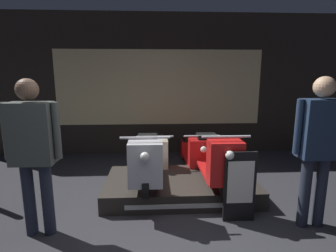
{
  "coord_description": "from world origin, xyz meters",
  "views": [
    {
      "loc": [
        -0.12,
        -2.57,
        1.84
      ],
      "look_at": [
        0.11,
        1.81,
        0.98
      ],
      "focal_mm": 28.0,
      "sensor_mm": 36.0,
      "label": 1
    }
  ],
  "objects": [
    {
      "name": "ground_plane",
      "position": [
        0.0,
        0.0,
        0.0
      ],
      "size": [
        30.0,
        30.0,
        0.0
      ],
      "primitive_type": "plane",
      "color": "#2D2D33"
    },
    {
      "name": "shop_wall_back",
      "position": [
        0.0,
        3.53,
        1.6
      ],
      "size": [
        8.52,
        0.09,
        3.2
      ],
      "color": "#28231E",
      "rests_on": "ground_plane"
    },
    {
      "name": "display_platform",
      "position": [
        0.27,
        1.24,
        0.13
      ],
      "size": [
        2.29,
        1.23,
        0.26
      ],
      "color": "#2D2823",
      "rests_on": "ground_plane"
    },
    {
      "name": "scooter_display_left",
      "position": [
        -0.24,
        1.23,
        0.59
      ],
      "size": [
        0.63,
        1.65,
        0.82
      ],
      "color": "black",
      "rests_on": "display_platform"
    },
    {
      "name": "scooter_display_right",
      "position": [
        0.79,
        1.23,
        0.59
      ],
      "size": [
        0.63,
        1.65,
        0.82
      ],
      "color": "black",
      "rests_on": "display_platform"
    },
    {
      "name": "scooter_backrow_0",
      "position": [
        -0.12,
        2.37,
        0.33
      ],
      "size": [
        0.63,
        1.65,
        0.82
      ],
      "color": "black",
      "rests_on": "ground_plane"
    },
    {
      "name": "scooter_backrow_1",
      "position": [
        0.69,
        2.37,
        0.33
      ],
      "size": [
        0.63,
        1.65,
        0.82
      ],
      "color": "black",
      "rests_on": "ground_plane"
    },
    {
      "name": "person_left_browsing",
      "position": [
        -1.47,
        0.3,
        1.09
      ],
      "size": [
        0.62,
        0.26,
        1.8
      ],
      "color": "#232838",
      "rests_on": "ground_plane"
    },
    {
      "name": "person_right_browsing",
      "position": [
        1.79,
        0.3,
        1.09
      ],
      "size": [
        0.6,
        0.24,
        1.83
      ],
      "color": "#232838",
      "rests_on": "ground_plane"
    },
    {
      "name": "price_sign_board",
      "position": [
        0.94,
        0.45,
        0.46
      ],
      "size": [
        0.4,
        0.04,
        0.92
      ],
      "color": "black",
      "rests_on": "ground_plane"
    }
  ]
}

